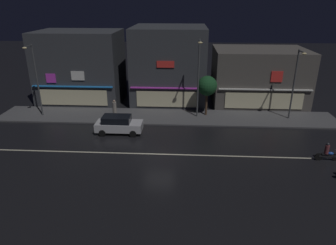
% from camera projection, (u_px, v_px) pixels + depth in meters
% --- Properties ---
extents(ground_plane, '(140.00, 140.00, 0.00)m').
position_uv_depth(ground_plane, '(159.00, 154.00, 24.79)').
color(ground_plane, black).
extents(lane_divider_stripe, '(33.82, 0.16, 0.01)m').
position_uv_depth(lane_divider_stripe, '(159.00, 154.00, 24.78)').
color(lane_divider_stripe, beige).
rests_on(lane_divider_stripe, ground).
extents(sidewalk_far, '(35.60, 4.59, 0.14)m').
position_uv_depth(sidewalk_far, '(166.00, 117.00, 32.51)').
color(sidewalk_far, '#4C4C4F').
rests_on(sidewalk_far, ground).
extents(storefront_left_block, '(9.66, 7.12, 8.32)m').
position_uv_depth(storefront_left_block, '(81.00, 66.00, 36.91)').
color(storefront_left_block, '#383A3F').
rests_on(storefront_left_block, ground).
extents(storefront_center_block, '(8.59, 8.99, 8.79)m').
position_uv_depth(storefront_center_block, '(169.00, 64.00, 37.11)').
color(storefront_center_block, '#383A3F').
rests_on(storefront_center_block, ground).
extents(storefront_right_block, '(10.61, 7.80, 6.37)m').
position_uv_depth(storefront_right_block, '(258.00, 76.00, 36.43)').
color(storefront_right_block, '#56514C').
rests_on(storefront_right_block, ground).
extents(streetlamp_west, '(0.44, 1.64, 7.46)m').
position_uv_depth(streetlamp_west, '(35.00, 75.00, 30.94)').
color(streetlamp_west, '#47494C').
rests_on(streetlamp_west, sidewalk_far).
extents(streetlamp_mid, '(0.44, 1.64, 8.00)m').
position_uv_depth(streetlamp_mid, '(199.00, 73.00, 30.52)').
color(streetlamp_mid, '#47494C').
rests_on(streetlamp_mid, sidewalk_far).
extents(streetlamp_east, '(0.44, 1.64, 7.08)m').
position_uv_depth(streetlamp_east, '(295.00, 80.00, 30.17)').
color(streetlamp_east, '#47494C').
rests_on(streetlamp_east, sidewalk_far).
extents(pedestrian_on_sidewalk, '(0.41, 0.41, 1.90)m').
position_uv_depth(pedestrian_on_sidewalk, '(115.00, 109.00, 31.88)').
color(pedestrian_on_sidewalk, gray).
rests_on(pedestrian_on_sidewalk, sidewalk_far).
extents(street_tree, '(2.07, 2.07, 4.24)m').
position_uv_depth(street_tree, '(207.00, 86.00, 31.72)').
color(street_tree, '#473323').
rests_on(street_tree, sidewalk_far).
extents(parked_car_near_kerb, '(4.30, 1.98, 1.67)m').
position_uv_depth(parked_car_near_kerb, '(119.00, 124.00, 28.46)').
color(parked_car_near_kerb, silver).
rests_on(parked_car_near_kerb, ground).
extents(motorcycle_following, '(1.90, 0.60, 1.52)m').
position_uv_depth(motorcycle_following, '(327.00, 153.00, 23.60)').
color(motorcycle_following, black).
rests_on(motorcycle_following, ground).
extents(traffic_cone, '(0.36, 0.36, 0.55)m').
position_uv_depth(traffic_cone, '(135.00, 125.00, 29.86)').
color(traffic_cone, orange).
rests_on(traffic_cone, ground).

